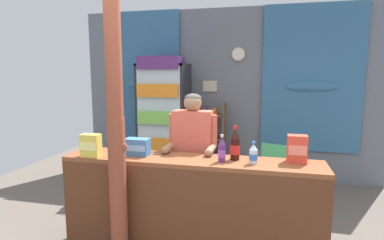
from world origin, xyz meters
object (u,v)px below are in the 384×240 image
soda_bottle_water (253,154)px  snack_box_instant_noodle (91,146)px  bottle_shelf_rack (211,140)px  timber_post (116,124)px  soda_bottle_grape_soda (222,150)px  soda_bottle_cola (235,146)px  snack_box_crackers (297,149)px  stall_counter (188,201)px  shopkeeper (193,147)px  snack_box_biscuit (137,147)px  drink_fridge (164,115)px  plastic_lawn_chair (280,170)px

soda_bottle_water → snack_box_instant_noodle: size_ratio=0.91×
bottle_shelf_rack → soda_bottle_water: size_ratio=6.37×
timber_post → soda_bottle_grape_soda: 0.98m
bottle_shelf_rack → soda_bottle_water: 2.37m
snack_box_instant_noodle → soda_bottle_cola: bearing=8.8°
snack_box_crackers → soda_bottle_cola: bearing=-176.5°
bottle_shelf_rack → snack_box_crackers: bottle_shelf_rack is taller
stall_counter → timber_post: 0.99m
soda_bottle_cola → soda_bottle_water: size_ratio=1.58×
timber_post → shopkeeper: (0.53, 0.71, -0.35)m
snack_box_biscuit → stall_counter: bearing=-10.6°
bottle_shelf_rack → soda_bottle_grape_soda: bearing=-77.6°
bottle_shelf_rack → shopkeeper: size_ratio=0.83×
drink_fridge → snack_box_crackers: size_ratio=8.03×
timber_post → snack_box_crackers: size_ratio=10.97×
drink_fridge → snack_box_crackers: drink_fridge is taller
snack_box_crackers → plastic_lawn_chair: bearing=93.5°
soda_bottle_water → plastic_lawn_chair: bearing=77.8°
snack_box_crackers → snack_box_biscuit: size_ratio=1.06×
plastic_lawn_chair → snack_box_crackers: snack_box_crackers is taller
stall_counter → bottle_shelf_rack: bearing=94.6°
snack_box_biscuit → soda_bottle_cola: bearing=2.9°
bottle_shelf_rack → snack_box_instant_noodle: (-0.78, -2.33, 0.40)m
stall_counter → soda_bottle_water: bearing=5.5°
soda_bottle_grape_soda → bottle_shelf_rack: bearing=102.4°
drink_fridge → soda_bottle_water: bearing=-53.0°
soda_bottle_water → snack_box_biscuit: (-1.13, 0.05, -0.00)m
plastic_lawn_chair → stall_counter: bearing=-121.3°
stall_counter → soda_bottle_cola: (0.41, 0.15, 0.53)m
shopkeeper → snack_box_biscuit: bearing=-142.2°
soda_bottle_cola → snack_box_biscuit: (-0.96, -0.05, -0.05)m
soda_bottle_cola → stall_counter: bearing=-159.9°
soda_bottle_water → shopkeeper: bearing=147.7°
soda_bottle_grape_soda → snack_box_biscuit: soda_bottle_grape_soda is taller
soda_bottle_cola → soda_bottle_grape_soda: size_ratio=1.27×
stall_counter → snack_box_instant_noodle: (-0.96, -0.06, 0.50)m
soda_bottle_grape_soda → stall_counter: bearing=-169.7°
drink_fridge → shopkeeper: drink_fridge is taller
soda_bottle_water → drink_fridge: bearing=127.0°
shopkeeper → soda_bottle_cola: size_ratio=4.83×
stall_counter → plastic_lawn_chair: size_ratio=2.88×
soda_bottle_grape_soda → snack_box_instant_noodle: 1.27m
drink_fridge → soda_bottle_grape_soda: drink_fridge is taller
soda_bottle_cola → soda_bottle_water: bearing=-28.7°
stall_counter → soda_bottle_water: size_ratio=12.15×
soda_bottle_cola → plastic_lawn_chair: bearing=70.0°
timber_post → bottle_shelf_rack: (0.42, 2.51, -0.65)m
snack_box_crackers → snack_box_biscuit: snack_box_crackers is taller
timber_post → snack_box_biscuit: size_ratio=11.66×
soda_bottle_grape_soda → soda_bottle_water: bearing=0.3°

